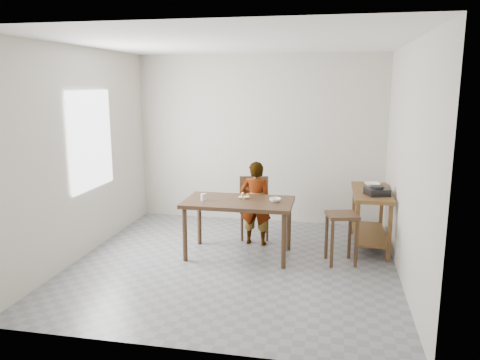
% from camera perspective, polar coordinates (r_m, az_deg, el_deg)
% --- Properties ---
extents(floor, '(4.00, 4.00, 0.04)m').
position_cam_1_polar(floor, '(6.02, -0.75, -10.31)').
color(floor, slate).
rests_on(floor, ground).
extents(ceiling, '(4.00, 4.00, 0.04)m').
position_cam_1_polar(ceiling, '(5.61, -0.83, 16.64)').
color(ceiling, white).
rests_on(ceiling, wall_back).
extents(wall_back, '(4.00, 0.04, 2.70)m').
position_cam_1_polar(wall_back, '(7.62, 2.38, 4.98)').
color(wall_back, beige).
rests_on(wall_back, ground).
extents(wall_front, '(4.00, 0.04, 2.70)m').
position_cam_1_polar(wall_front, '(3.74, -7.25, -2.04)').
color(wall_front, beige).
rests_on(wall_front, ground).
extents(wall_left, '(0.04, 4.00, 2.70)m').
position_cam_1_polar(wall_left, '(6.38, -18.84, 3.08)').
color(wall_left, beige).
rests_on(wall_left, ground).
extents(wall_right, '(0.04, 4.00, 2.70)m').
position_cam_1_polar(wall_right, '(5.60, 19.89, 1.90)').
color(wall_right, beige).
rests_on(wall_right, ground).
extents(window_pane, '(0.02, 1.10, 1.30)m').
position_cam_1_polar(window_pane, '(6.51, -17.67, 4.65)').
color(window_pane, white).
rests_on(window_pane, wall_left).
extents(dining_table, '(1.40, 0.80, 0.75)m').
position_cam_1_polar(dining_table, '(6.16, -0.18, -5.88)').
color(dining_table, '#3D2818').
rests_on(dining_table, floor).
extents(prep_counter, '(0.50, 1.20, 0.80)m').
position_cam_1_polar(prep_counter, '(6.74, 15.58, -4.57)').
color(prep_counter, brown).
rests_on(prep_counter, floor).
extents(child, '(0.44, 0.30, 1.19)m').
position_cam_1_polar(child, '(6.55, 1.94, -2.84)').
color(child, white).
rests_on(child, floor).
extents(dining_chair, '(0.50, 0.50, 0.88)m').
position_cam_1_polar(dining_chair, '(6.88, 1.75, -3.45)').
color(dining_chair, '#3D2818').
rests_on(dining_chair, floor).
extents(stool, '(0.44, 0.44, 0.65)m').
position_cam_1_polar(stool, '(6.06, 12.22, -6.97)').
color(stool, '#3D2818').
rests_on(stool, floor).
extents(glass_tumbler, '(0.09, 0.09, 0.09)m').
position_cam_1_polar(glass_tumbler, '(6.08, -4.47, -2.07)').
color(glass_tumbler, silver).
rests_on(glass_tumbler, dining_table).
extents(small_bowl, '(0.20, 0.20, 0.05)m').
position_cam_1_polar(small_bowl, '(6.01, 4.29, -2.44)').
color(small_bowl, white).
rests_on(small_bowl, dining_table).
extents(banana, '(0.16, 0.11, 0.06)m').
position_cam_1_polar(banana, '(6.13, 0.49, -2.06)').
color(banana, gold).
rests_on(banana, dining_table).
extents(serving_bowl, '(0.26, 0.26, 0.06)m').
position_cam_1_polar(serving_bowl, '(6.90, 15.80, -0.56)').
color(serving_bowl, white).
rests_on(serving_bowl, prep_counter).
extents(gas_burner, '(0.34, 0.34, 0.09)m').
position_cam_1_polar(gas_burner, '(6.39, 16.37, -1.37)').
color(gas_burner, black).
rests_on(gas_burner, prep_counter).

